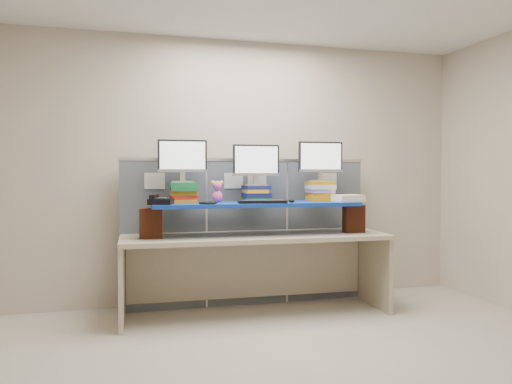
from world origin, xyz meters
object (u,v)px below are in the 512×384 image
object	(u,v)px
monitor_center	(256,162)
desk_phone	(160,201)
desk	(256,251)
monitor_left	(182,158)
keyboard	(262,202)
monitor_right	(320,159)
blue_board	(256,204)

from	to	relation	value
monitor_center	desk_phone	bearing A→B (deg)	-167.14
desk	desk_phone	size ratio (longest dim) A/B	10.21
monitor_left	desk_phone	distance (m)	0.50
desk_phone	monitor_left	bearing A→B (deg)	59.09
keyboard	desk_phone	xyz separation A→B (m)	(-0.94, 0.07, 0.02)
keyboard	desk	bearing A→B (deg)	106.19
desk	monitor_center	size ratio (longest dim) A/B	5.54
desk	monitor_center	bearing A→B (deg)	75.79
desk_phone	monitor_right	bearing A→B (deg)	22.63
monitor_center	desk_phone	distance (m)	1.04
monitor_left	keyboard	xyz separation A→B (m)	(0.71, -0.28, -0.41)
blue_board	monitor_left	bearing A→B (deg)	170.32
monitor_center	monitor_left	bearing A→B (deg)	-180.00
monitor_left	monitor_center	xyz separation A→B (m)	(0.72, -0.02, -0.04)
keyboard	desk_phone	world-z (taller)	desk_phone
monitor_center	desk_phone	world-z (taller)	monitor_center
desk_phone	monitor_center	bearing A→B (deg)	27.90
monitor_right	desk_phone	world-z (taller)	monitor_right
desk	monitor_right	bearing A→B (deg)	9.52
monitor_left	blue_board	bearing A→B (deg)	-9.68
monitor_center	keyboard	world-z (taller)	monitor_center
blue_board	keyboard	bearing A→B (deg)	-78.46
monitor_left	desk	bearing A→B (deg)	-9.68
desk	desk_phone	world-z (taller)	desk_phone
monitor_center	keyboard	bearing A→B (deg)	-90.37
desk	monitor_left	xyz separation A→B (m)	(-0.69, 0.14, 0.90)
blue_board	desk_phone	bearing A→B (deg)	-173.90
monitor_center	monitor_right	distance (m)	0.68
monitor_left	monitor_right	world-z (taller)	monitor_right
desk	monitor_left	world-z (taller)	monitor_left
monitor_left	keyboard	bearing A→B (deg)	-19.58
blue_board	keyboard	size ratio (longest dim) A/B	4.23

